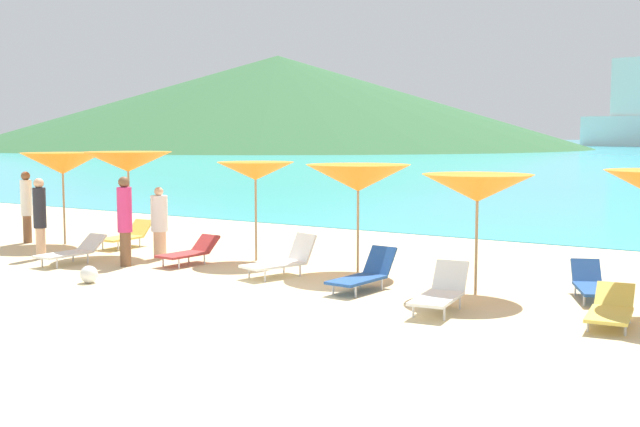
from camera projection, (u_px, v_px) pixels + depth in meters
ground_plane at (477, 243)px, 21.46m from camera, size 50.00×100.00×0.30m
headland_hill at (278, 102)px, 172.82m from camera, size 133.00×133.00×20.03m
umbrella_0 at (63, 164)px, 19.97m from camera, size 2.24×2.24×2.34m
umbrella_1 at (128, 162)px, 18.12m from camera, size 2.19×2.19×2.40m
umbrella_2 at (255, 171)px, 17.38m from camera, size 1.87×1.87×2.19m
umbrella_3 at (358, 178)px, 15.86m from camera, size 2.28×2.28×2.19m
umbrella_4 at (477, 188)px, 13.65m from camera, size 2.03×2.03×2.11m
lounge_chair_0 at (611, 309)px, 11.58m from camera, size 0.77×1.62×0.51m
lounge_chair_1 at (364, 274)px, 14.15m from camera, size 0.64×1.58×0.73m
lounge_chair_3 at (592, 284)px, 13.42m from camera, size 1.09×1.56×0.59m
lounge_chair_4 at (282, 260)px, 15.59m from camera, size 0.98×1.62×0.80m
lounge_chair_5 at (72, 251)px, 17.08m from camera, size 0.58×1.61×0.58m
lounge_chair_6 at (441, 292)px, 12.49m from camera, size 0.77×1.62×0.72m
lounge_chair_7 at (126, 235)px, 19.57m from camera, size 0.67×1.47×0.64m
lounge_chair_9 at (189, 251)px, 17.00m from camera, size 0.65×1.47×0.58m
beachgoer_0 at (125, 218)px, 16.70m from camera, size 0.31×0.31×1.91m
beachgoer_1 at (40, 215)px, 17.72m from camera, size 0.28×0.28×1.82m
beachgoer_2 at (26, 204)px, 20.34m from camera, size 0.29×0.29×1.85m
beachgoer_3 at (159, 221)px, 17.76m from camera, size 0.38×0.38×1.62m
beach_ball at (89, 274)px, 14.87m from camera, size 0.33×0.33×0.33m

